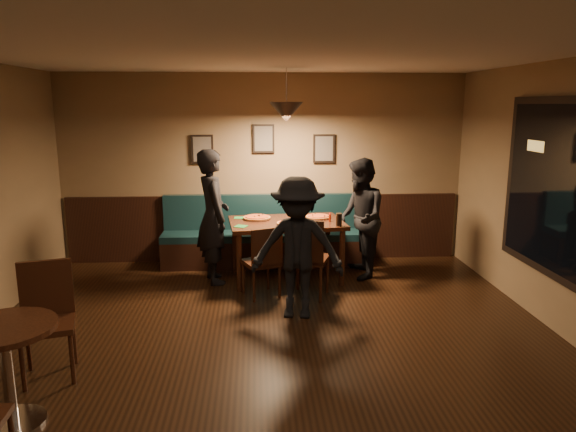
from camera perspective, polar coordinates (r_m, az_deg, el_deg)
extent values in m
plane|color=black|center=(5.02, -1.76, -15.97)|extent=(7.00, 7.00, 0.00)
plane|color=silver|center=(4.46, -1.99, 17.74)|extent=(7.00, 7.00, 0.00)
plane|color=#8C704F|center=(7.99, -2.62, 5.08)|extent=(6.00, 0.00, 6.00)
cube|color=black|center=(8.12, -2.56, -1.26)|extent=(5.88, 0.06, 1.00)
cube|color=black|center=(5.88, 28.18, 2.21)|extent=(0.06, 2.56, 1.86)
plane|color=black|center=(5.87, 27.93, 2.22)|extent=(0.00, 2.40, 2.40)
cube|color=black|center=(7.97, -9.17, 7.09)|extent=(0.32, 0.04, 0.42)
cube|color=black|center=(7.92, -2.65, 8.29)|extent=(0.32, 0.04, 0.42)
cube|color=black|center=(8.00, 3.87, 7.23)|extent=(0.32, 0.04, 0.42)
cone|color=black|center=(6.98, -0.18, 11.11)|extent=(0.44, 0.44, 0.25)
cube|color=black|center=(7.24, -0.17, -3.66)|extent=(1.60, 1.12, 0.81)
imported|color=black|center=(7.10, -8.04, -0.05)|extent=(0.60, 0.75, 1.78)
imported|color=black|center=(7.29, 7.70, -0.28)|extent=(0.63, 0.81, 1.64)
imported|color=black|center=(5.87, 1.01, -3.45)|extent=(1.11, 0.77, 1.59)
cylinder|color=#C26724|center=(7.27, -3.36, -0.18)|extent=(0.40, 0.40, 0.04)
cylinder|color=orange|center=(6.92, 0.23, -0.78)|extent=(0.41, 0.41, 0.04)
cylinder|color=gold|center=(7.34, 3.26, -0.08)|extent=(0.42, 0.42, 0.04)
cylinder|color=black|center=(6.87, 5.49, -0.39)|extent=(0.08, 0.08, 0.17)
cylinder|color=#951D04|center=(7.12, 4.51, -0.11)|extent=(0.04, 0.04, 0.13)
cube|color=#207B30|center=(7.37, -5.24, -0.19)|extent=(0.15, 0.15, 0.01)
cube|color=#1F742D|center=(6.85, -5.08, -1.11)|extent=(0.20, 0.20, 0.01)
cube|color=silver|center=(6.75, -0.11, -1.26)|extent=(0.19, 0.09, 0.00)
cylinder|color=black|center=(4.55, -27.82, -14.96)|extent=(0.97, 0.97, 0.79)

